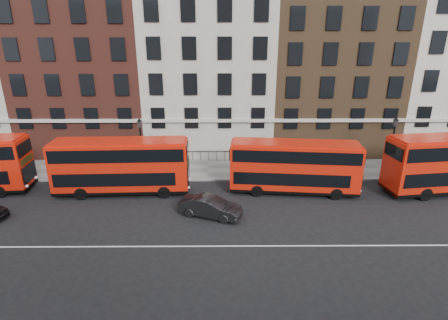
{
  "coord_description": "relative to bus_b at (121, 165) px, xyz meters",
  "views": [
    {
      "loc": [
        1.3,
        -20.02,
        12.09
      ],
      "look_at": [
        1.47,
        5.0,
        3.0
      ],
      "focal_mm": 28.0,
      "sensor_mm": 36.0,
      "label": 1
    }
  ],
  "objects": [
    {
      "name": "ground",
      "position": [
        6.63,
        -5.61,
        -2.36
      ],
      "size": [
        120.0,
        120.0,
        0.0
      ],
      "primitive_type": "plane",
      "color": "black",
      "rests_on": "ground"
    },
    {
      "name": "pavement",
      "position": [
        6.63,
        4.89,
        -2.29
      ],
      "size": [
        80.0,
        5.0,
        0.15
      ],
      "primitive_type": "cube",
      "color": "slate",
      "rests_on": "ground"
    },
    {
      "name": "kerb",
      "position": [
        6.63,
        2.39,
        -2.28
      ],
      "size": [
        80.0,
        0.3,
        0.16
      ],
      "primitive_type": "cube",
      "color": "gray",
      "rests_on": "ground"
    },
    {
      "name": "road_centre_line",
      "position": [
        6.63,
        -7.61,
        -2.36
      ],
      "size": [
        70.0,
        0.12,
        0.01
      ],
      "primitive_type": "cube",
      "color": "white",
      "rests_on": "ground"
    },
    {
      "name": "building_terrace",
      "position": [
        6.32,
        12.27,
        7.88
      ],
      "size": [
        64.0,
        11.95,
        22.0
      ],
      "color": "#B2AD9A",
      "rests_on": "ground"
    },
    {
      "name": "bus_b",
      "position": [
        0.0,
        0.0,
        0.0
      ],
      "size": [
        10.57,
        2.91,
        4.4
      ],
      "rotation": [
        0.0,
        0.0,
        0.04
      ],
      "color": "red",
      "rests_on": "ground"
    },
    {
      "name": "bus_c",
      "position": [
        13.59,
        0.0,
        -0.1
      ],
      "size": [
        10.22,
        3.41,
        4.21
      ],
      "rotation": [
        0.0,
        0.0,
        -0.1
      ],
      "color": "red",
      "rests_on": "ground"
    },
    {
      "name": "car_front",
      "position": [
        7.11,
        -3.89,
        -1.64
      ],
      "size": [
        4.62,
        2.92,
        1.44
      ],
      "primitive_type": "imported",
      "rotation": [
        0.0,
        0.0,
        1.22
      ],
      "color": "black",
      "rests_on": "ground"
    },
    {
      "name": "lamp_post_left",
      "position": [
        1.09,
        2.72,
        0.72
      ],
      "size": [
        0.44,
        0.44,
        5.33
      ],
      "color": "black",
      "rests_on": "pavement"
    },
    {
      "name": "lamp_post_right",
      "position": [
        22.59,
        2.93,
        0.72
      ],
      "size": [
        0.44,
        0.44,
        5.33
      ],
      "color": "black",
      "rests_on": "pavement"
    },
    {
      "name": "iron_railings",
      "position": [
        6.63,
        7.09,
        -1.71
      ],
      "size": [
        6.6,
        0.06,
        1.0
      ],
      "primitive_type": null,
      "color": "black",
      "rests_on": "pavement"
    }
  ]
}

